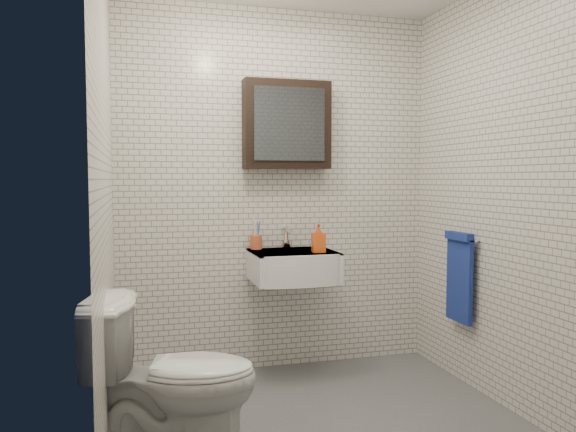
{
  "coord_description": "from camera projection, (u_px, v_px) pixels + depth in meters",
  "views": [
    {
      "loc": [
        -0.97,
        -2.8,
        1.33
      ],
      "look_at": [
        -0.07,
        0.45,
        1.11
      ],
      "focal_mm": 35.0,
      "sensor_mm": 36.0,
      "label": 1
    }
  ],
  "objects": [
    {
      "name": "toilet",
      "position": [
        174.0,
        378.0,
        2.64
      ],
      "size": [
        0.85,
        0.59,
        0.79
      ],
      "primitive_type": "imported",
      "rotation": [
        0.0,
        0.0,
        1.36
      ],
      "color": "white",
      "rests_on": "ground"
    },
    {
      "name": "washbasin",
      "position": [
        295.0,
        266.0,
        3.71
      ],
      "size": [
        0.55,
        0.5,
        0.2
      ],
      "color": "white",
      "rests_on": "room_shell"
    },
    {
      "name": "ground",
      "position": [
        323.0,
        424.0,
        3.04
      ],
      "size": [
        2.2,
        2.0,
        0.01
      ],
      "primitive_type": "cube",
      "color": "#53555B",
      "rests_on": "ground"
    },
    {
      "name": "toothbrush_cup",
      "position": [
        256.0,
        241.0,
        3.84
      ],
      "size": [
        0.09,
        0.09,
        0.22
      ],
      "rotation": [
        0.0,
        0.0,
        -0.14
      ],
      "color": "#CD5533",
      "rests_on": "washbasin"
    },
    {
      "name": "soap_bottle",
      "position": [
        319.0,
        238.0,
        3.67
      ],
      "size": [
        0.1,
        0.1,
        0.19
      ],
      "primitive_type": "imported",
      "rotation": [
        0.0,
        0.0,
        -0.14
      ],
      "color": "orange",
      "rests_on": "washbasin"
    },
    {
      "name": "faucet",
      "position": [
        287.0,
        239.0,
        3.89
      ],
      "size": [
        0.06,
        0.2,
        0.15
      ],
      "color": "silver",
      "rests_on": "washbasin"
    },
    {
      "name": "room_shell",
      "position": [
        324.0,
        153.0,
        2.94
      ],
      "size": [
        2.22,
        2.02,
        2.51
      ],
      "color": "silver",
      "rests_on": "ground"
    },
    {
      "name": "towel_rail",
      "position": [
        460.0,
        273.0,
        3.6
      ],
      "size": [
        0.09,
        0.3,
        0.58
      ],
      "color": "silver",
      "rests_on": "room_shell"
    },
    {
      "name": "mirror_cabinet",
      "position": [
        287.0,
        125.0,
        3.83
      ],
      "size": [
        0.6,
        0.15,
        0.6
      ],
      "color": "black",
      "rests_on": "room_shell"
    }
  ]
}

